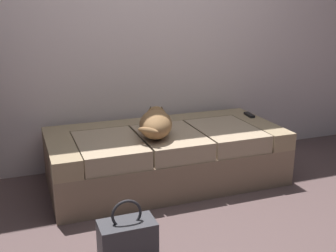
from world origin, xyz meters
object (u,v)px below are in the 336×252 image
tv_remote (249,115)px  dog_tan (156,123)px  couch (166,156)px  handbag (127,240)px

tv_remote → dog_tan: bearing=-159.5°
dog_tan → tv_remote: (0.97, 0.24, -0.09)m
couch → dog_tan: size_ratio=3.28×
couch → tv_remote: tv_remote is taller
tv_remote → handbag: size_ratio=0.40×
couch → dog_tan: dog_tan is taller
couch → dog_tan: (-0.12, -0.10, 0.32)m
couch → dog_tan: 0.36m
dog_tan → handbag: 1.07m
dog_tan → handbag: (-0.47, -0.87, -0.41)m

